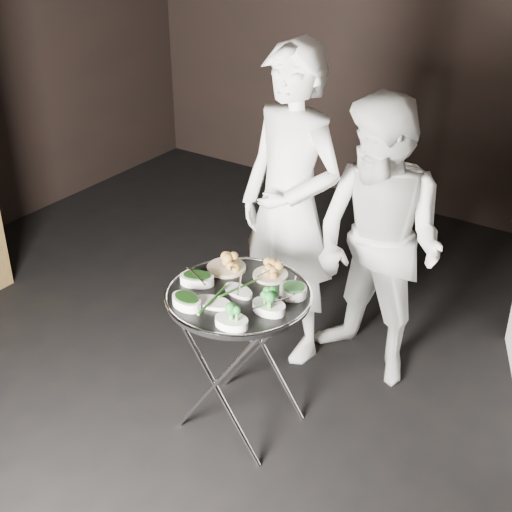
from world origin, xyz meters
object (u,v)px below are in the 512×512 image
Objects in this scene: tray_stand at (239,355)px; serving_tray at (239,295)px; waiter_left at (291,208)px; waiter_right at (379,245)px.

serving_tray is (0.00, 0.00, 0.36)m from tray_stand.
waiter_right is at bearing 18.50° from waiter_left.
waiter_right is (0.52, 0.07, -0.11)m from waiter_left.
waiter_left reaches higher than tray_stand.
tray_stand is 0.43× the size of waiter_left.
waiter_left is 0.54m from waiter_right.
waiter_right reaches higher than tray_stand.
serving_tray is at bearing 0.00° from tray_stand.
waiter_left is (-0.17, 0.75, 0.49)m from tray_stand.
serving_tray reaches higher than tray_stand.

